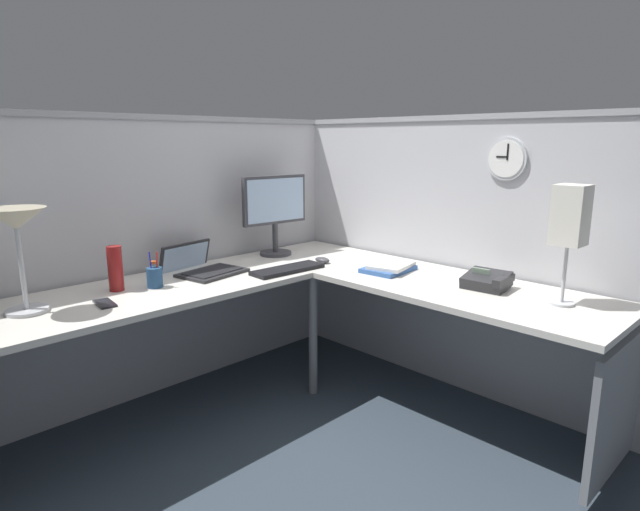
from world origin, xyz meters
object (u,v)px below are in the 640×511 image
at_px(keyboard, 288,269).
at_px(cell_phone, 105,303).
at_px(pen_cup, 155,277).
at_px(book_stack, 390,267).
at_px(wall_clock, 507,159).
at_px(thermos_flask, 115,268).
at_px(laptop, 200,267).
at_px(desk_lamp_paper, 570,219).
at_px(monitor, 275,209).
at_px(office_phone, 488,281).
at_px(computer_mouse, 322,260).
at_px(desk_lamp_dome, 17,228).

xyz_separation_m(keyboard, cell_phone, (-0.98, 0.12, -0.01)).
xyz_separation_m(pen_cup, book_stack, (1.09, -0.61, -0.03)).
bearing_deg(wall_clock, thermos_flask, 143.87).
bearing_deg(laptop, keyboard, -43.67).
xyz_separation_m(pen_cup, desk_lamp_paper, (1.15, -1.53, 0.33)).
relative_size(keyboard, wall_clock, 1.95).
relative_size(monitor, book_stack, 1.61).
bearing_deg(office_phone, computer_mouse, 100.86).
distance_m(keyboard, desk_lamp_paper, 1.44).
xyz_separation_m(desk_lamp_dome, book_stack, (1.66, -0.64, -0.34)).
bearing_deg(monitor, office_phone, -79.94).
relative_size(computer_mouse, thermos_flask, 0.47).
height_order(laptop, thermos_flask, thermos_flask).
distance_m(keyboard, pen_cup, 0.72).
bearing_deg(pen_cup, cell_phone, -161.56).
relative_size(laptop, pen_cup, 2.41).
distance_m(computer_mouse, desk_lamp_paper, 1.38).
height_order(laptop, computer_mouse, laptop).
bearing_deg(desk_lamp_paper, monitor, 97.95).
relative_size(monitor, cell_phone, 3.47).
height_order(keyboard, computer_mouse, computer_mouse).
distance_m(laptop, cell_phone, 0.66).
xyz_separation_m(computer_mouse, pen_cup, (-0.96, 0.21, 0.04)).
distance_m(monitor, office_phone, 1.38).
xyz_separation_m(thermos_flask, office_phone, (1.31, -1.25, -0.07)).
distance_m(office_phone, book_stack, 0.56).
relative_size(laptop, cell_phone, 3.01).
height_order(thermos_flask, book_stack, thermos_flask).
bearing_deg(pen_cup, desk_lamp_paper, -53.02).
xyz_separation_m(keyboard, desk_lamp_paper, (0.47, -1.31, 0.37)).
bearing_deg(cell_phone, pen_cup, 25.32).
distance_m(monitor, desk_lamp_paper, 1.71).
bearing_deg(keyboard, cell_phone, 175.93).
distance_m(pen_cup, wall_clock, 1.89).
xyz_separation_m(cell_phone, office_phone, (1.44, -1.07, 0.03)).
distance_m(cell_phone, desk_lamp_paper, 2.07).
xyz_separation_m(laptop, computer_mouse, (0.63, -0.32, -0.01)).
xyz_separation_m(pen_cup, thermos_flask, (-0.16, 0.08, 0.06)).
bearing_deg(book_stack, pen_cup, 150.61).
bearing_deg(desk_lamp_paper, laptop, 116.43).
bearing_deg(pen_cup, book_stack, -29.39).
bearing_deg(office_phone, book_stack, 96.29).
bearing_deg(laptop, pen_cup, -160.54).
distance_m(cell_phone, book_stack, 1.48).
relative_size(monitor, laptop, 1.15).
bearing_deg(monitor, thermos_flask, -175.78).
relative_size(monitor, pen_cup, 2.78).
bearing_deg(desk_lamp_dome, cell_phone, -24.01).
relative_size(monitor, computer_mouse, 4.81).
relative_size(computer_mouse, office_phone, 0.47).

